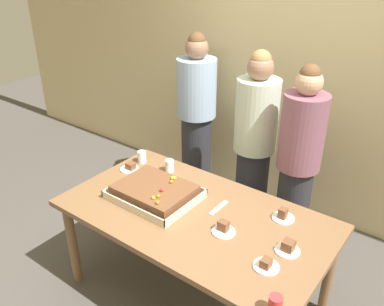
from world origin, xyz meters
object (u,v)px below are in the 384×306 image
at_px(party_table, 195,222).
at_px(plated_slice_near_right, 288,248).
at_px(drink_cup_nearest, 142,157).
at_px(cake_server_utensil, 219,208).
at_px(plated_slice_far_right, 130,168).
at_px(person_striped_tie_right, 197,117).
at_px(person_serving_front, 254,147).
at_px(plated_slice_near_left, 223,229).
at_px(person_green_shirt_behind, 298,167).
at_px(plated_slice_far_left, 283,216).
at_px(drink_cup_far_end, 275,304).
at_px(plated_slice_center_front, 266,265).
at_px(drink_cup_middle, 170,166).
at_px(sheet_cake, 155,192).

bearing_deg(party_table, plated_slice_near_right, 1.76).
xyz_separation_m(drink_cup_nearest, cake_server_utensil, (0.88, -0.17, -0.05)).
height_order(plated_slice_far_right, person_striped_tie_right, person_striped_tie_right).
bearing_deg(plated_slice_near_right, person_serving_front, 129.08).
bearing_deg(plated_slice_near_left, person_green_shirt_behind, 83.75).
relative_size(plated_slice_far_left, drink_cup_far_end, 1.50).
bearing_deg(plated_slice_far_right, plated_slice_near_left, -11.72).
relative_size(plated_slice_center_front, person_striped_tie_right, 0.09).
bearing_deg(drink_cup_nearest, plated_slice_near_right, -11.41).
distance_m(cake_server_utensil, person_striped_tie_right, 1.41).
bearing_deg(drink_cup_middle, plated_slice_near_left, -26.93).
distance_m(plated_slice_far_right, cake_server_utensil, 0.86).
bearing_deg(drink_cup_middle, plated_slice_near_right, -14.97).
relative_size(plated_slice_far_right, cake_server_utensil, 0.75).
relative_size(plated_slice_center_front, drink_cup_nearest, 1.50).
relative_size(plated_slice_near_right, drink_cup_far_end, 1.50).
bearing_deg(plated_slice_far_right, drink_cup_nearest, 94.96).
distance_m(plated_slice_near_left, person_striped_tie_right, 1.66).
bearing_deg(person_striped_tie_right, plated_slice_near_right, 29.63).
relative_size(drink_cup_far_end, person_green_shirt_behind, 0.06).
bearing_deg(person_striped_tie_right, party_table, 12.74).
xyz_separation_m(sheet_cake, person_green_shirt_behind, (0.70, 0.85, 0.06)).
xyz_separation_m(plated_slice_far_right, cake_server_utensil, (0.86, -0.02, -0.02)).
bearing_deg(plated_slice_near_right, plated_slice_far_right, 174.51).
bearing_deg(plated_slice_near_left, cake_server_utensil, 130.40).
xyz_separation_m(plated_slice_near_right, drink_cup_nearest, (-1.44, 0.29, 0.03)).
distance_m(plated_slice_far_left, cake_server_utensil, 0.43).
distance_m(drink_cup_middle, cake_server_utensil, 0.63).
distance_m(party_table, sheet_cake, 0.36).
relative_size(party_table, plated_slice_far_left, 12.15).
relative_size(drink_cup_middle, drink_cup_far_end, 1.00).
bearing_deg(plated_slice_far_right, person_striped_tie_right, 94.91).
xyz_separation_m(party_table, person_striped_tie_right, (-0.85, 1.17, 0.19)).
bearing_deg(person_striped_tie_right, plated_slice_far_left, 33.91).
height_order(plated_slice_near_right, drink_cup_middle, drink_cup_middle).
bearing_deg(cake_server_utensil, plated_slice_far_right, 178.77).
bearing_deg(plated_slice_far_right, drink_cup_middle, 33.08).
bearing_deg(plated_slice_center_front, drink_cup_middle, 155.61).
relative_size(drink_cup_nearest, drink_cup_middle, 1.00).
xyz_separation_m(sheet_cake, person_striped_tie_right, (-0.51, 1.20, 0.06)).
distance_m(cake_server_utensil, person_green_shirt_behind, 0.74).
bearing_deg(plated_slice_near_right, drink_cup_far_end, -72.55).
height_order(cake_server_utensil, person_green_shirt_behind, person_green_shirt_behind).
relative_size(party_table, cake_server_utensil, 9.12).
distance_m(sheet_cake, cake_server_utensil, 0.47).
xyz_separation_m(drink_cup_nearest, person_serving_front, (0.71, 0.62, 0.06)).
distance_m(plated_slice_near_right, plated_slice_far_right, 1.44).
bearing_deg(plated_slice_far_left, plated_slice_far_right, -173.81).
height_order(drink_cup_nearest, person_green_shirt_behind, person_green_shirt_behind).
height_order(drink_cup_nearest, drink_cup_middle, same).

